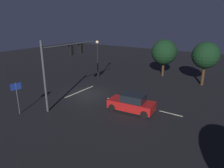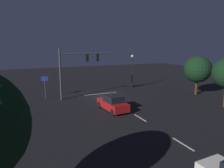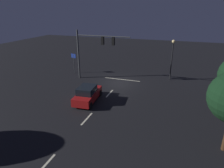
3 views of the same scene
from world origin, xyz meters
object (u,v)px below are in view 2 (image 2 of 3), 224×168
Objects in this scene: traffic_signal_assembly at (78,64)px; street_lamp_left_kerb at (132,65)px; route_sign at (45,82)px; car_approaching at (113,103)px; tree_left_near at (198,69)px.

traffic_signal_assembly is 1.33× the size of street_lamp_left_kerb.
car_approaching is at bearing 126.59° from route_sign.
street_lamp_left_kerb is 0.98× the size of tree_left_near.
street_lamp_left_kerb is (-7.68, -9.78, 2.97)m from car_approaching.
traffic_signal_assembly is at bearing -15.92° from tree_left_near.
street_lamp_left_kerb is at bearing -174.06° from route_sign.
route_sign is (6.19, -8.33, 1.35)m from car_approaching.
street_lamp_left_kerb is at bearing -128.15° from car_approaching.
route_sign is 21.10m from tree_left_near.
car_approaching is 14.34m from tree_left_near.
route_sign is at bearing -22.85° from traffic_signal_assembly.
route_sign is (4.08, -1.72, -2.42)m from traffic_signal_assembly.
route_sign is at bearing -17.37° from tree_left_near.
tree_left_near is at bearing -171.61° from car_approaching.
street_lamp_left_kerb reaches higher than car_approaching.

